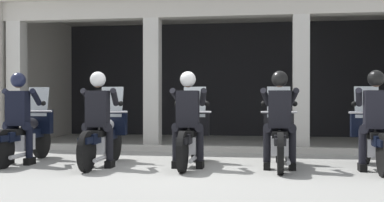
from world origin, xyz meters
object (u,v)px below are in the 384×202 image
motorcycle_far_left (27,134)px  police_officer_far_right (376,112)px  police_officer_center (188,111)px  police_officer_right (280,111)px  motorcycle_center (191,136)px  motorcycle_far_right (372,138)px  police_officer_far_left (19,110)px  motorcycle_left (104,136)px  police_officer_left (98,111)px  motorcycle_right (279,137)px

motorcycle_far_left → police_officer_far_right: police_officer_far_right is taller
police_officer_center → motorcycle_far_left: bearing=162.3°
police_officer_right → police_officer_far_right: 1.48m
police_officer_center → motorcycle_center: bearing=77.2°
motorcycle_far_right → police_officer_center: bearing=176.0°
police_officer_far_left → police_officer_far_right: size_ratio=1.00×
motorcycle_left → motorcycle_far_right: (4.44, 0.22, 0.00)m
motorcycle_far_left → motorcycle_left: 1.49m
police_officer_left → police_officer_right: (2.96, 0.20, 0.00)m
police_officer_left → motorcycle_far_right: police_officer_left is taller
police_officer_right → motorcycle_far_right: (1.48, 0.30, -0.44)m
motorcycle_far_right → police_officer_far_right: bearing=-100.9°
police_officer_left → police_officer_center: bearing=-7.6°
police_officer_far_left → police_officer_far_right: 5.92m
police_officer_left → motorcycle_center: size_ratio=0.78×
police_officer_far_left → police_officer_left: (1.48, -0.14, 0.00)m
police_officer_far_right → police_officer_far_left: bearing=170.1°
motorcycle_far_left → motorcycle_far_right: same height
motorcycle_left → police_officer_right: (2.96, -0.08, 0.44)m
motorcycle_center → police_officer_far_right: size_ratio=1.29×
motorcycle_far_left → motorcycle_right: 4.44m
police_officer_far_left → motorcycle_far_right: size_ratio=0.78×
police_officer_far_left → police_officer_center: same height
police_officer_center → police_officer_far_right: 2.96m
motorcycle_left → police_officer_far_right: police_officer_far_right is taller
motorcycle_left → police_officer_right: police_officer_right is taller
motorcycle_left → police_officer_left: bearing=-103.9°
police_officer_left → police_officer_right: size_ratio=1.00×
motorcycle_right → police_officer_far_right: (1.48, -0.27, 0.44)m
motorcycle_far_left → police_officer_right: bearing=-11.3°
police_officer_far_left → police_officer_right: (4.44, 0.06, 0.00)m
motorcycle_far_left → motorcycle_right: bearing=-7.7°
motorcycle_left → police_officer_center: bearing=-18.5°
police_officer_right → motorcycle_far_left: bearing=165.1°
motorcycle_left → police_officer_far_left: bearing=171.8°
police_officer_far_left → police_officer_far_right: bearing=-7.7°
police_officer_left → motorcycle_right: police_officer_left is taller
motorcycle_far_left → motorcycle_center: 2.96m
motorcycle_right → motorcycle_far_right: 1.48m
police_officer_far_left → police_officer_left: same height
police_officer_right → motorcycle_far_right: bearing=-0.5°
police_officer_right → police_officer_far_right: same height
motorcycle_left → motorcycle_far_left: bearing=160.9°
police_officer_far_right → motorcycle_left: bearing=168.5°
police_officer_center → motorcycle_far_right: size_ratio=0.78×
motorcycle_left → motorcycle_right: (2.96, 0.20, 0.00)m
motorcycle_center → police_officer_right: size_ratio=1.29×
motorcycle_left → police_officer_far_right: (4.44, -0.07, 0.44)m
motorcycle_far_right → police_officer_far_right: police_officer_far_right is taller
motorcycle_far_left → police_officer_far_left: bearing=-98.7°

